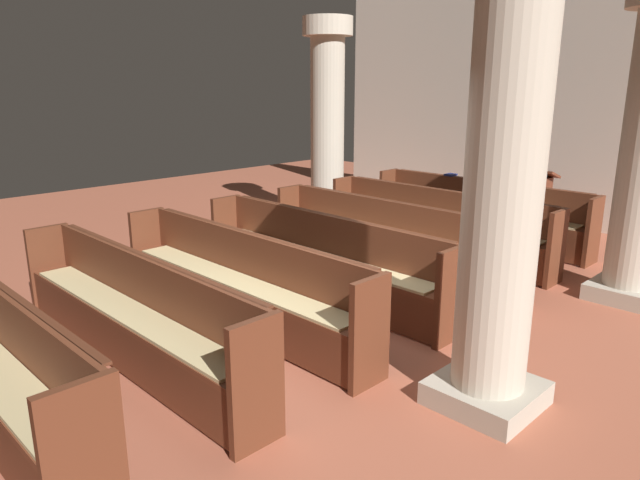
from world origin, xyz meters
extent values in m
plane|color=#AD5B42|center=(0.00, 0.00, 0.00)|extent=(19.20, 19.20, 0.00)
cube|color=silver|center=(0.00, 6.08, 2.25)|extent=(10.00, 0.16, 4.50)
cube|color=brown|center=(-0.73, 4.08, 0.45)|extent=(3.42, 0.38, 0.05)
cube|color=brown|center=(-0.73, 4.25, 0.70)|extent=(3.42, 0.04, 0.45)
cube|color=#562B1A|center=(-0.73, 4.30, 0.92)|extent=(3.28, 0.06, 0.02)
cube|color=#5B2D1B|center=(-2.47, 4.08, 0.47)|extent=(0.06, 0.44, 0.93)
cube|color=#5B2D1B|center=(1.00, 4.08, 0.47)|extent=(0.06, 0.44, 0.93)
cube|color=brown|center=(-0.73, 3.91, 0.23)|extent=(3.42, 0.03, 0.41)
cube|color=#D1BC84|center=(-0.73, 4.06, 0.49)|extent=(3.14, 0.32, 0.03)
cube|color=brown|center=(-0.73, 2.94, 0.45)|extent=(3.42, 0.38, 0.05)
cube|color=brown|center=(-0.73, 3.10, 0.70)|extent=(3.42, 0.04, 0.45)
cube|color=#562B1A|center=(-0.73, 3.15, 0.92)|extent=(3.28, 0.06, 0.02)
cube|color=#5B2D1B|center=(-2.47, 2.94, 0.47)|extent=(0.06, 0.44, 0.93)
cube|color=#5B2D1B|center=(1.00, 2.94, 0.47)|extent=(0.06, 0.44, 0.93)
cube|color=brown|center=(-0.73, 2.76, 0.23)|extent=(3.42, 0.03, 0.41)
cube|color=#D1BC84|center=(-0.73, 2.92, 0.49)|extent=(3.14, 0.32, 0.03)
cube|color=brown|center=(-0.73, 1.79, 0.45)|extent=(3.42, 0.38, 0.05)
cube|color=brown|center=(-0.73, 1.95, 0.70)|extent=(3.42, 0.04, 0.45)
cube|color=#562B1A|center=(-0.73, 2.00, 0.92)|extent=(3.28, 0.06, 0.02)
cube|color=#5B2D1B|center=(-2.47, 1.79, 0.47)|extent=(0.06, 0.44, 0.93)
cube|color=#5B2D1B|center=(1.00, 1.79, 0.47)|extent=(0.06, 0.44, 0.93)
cube|color=brown|center=(-0.73, 1.61, 0.23)|extent=(3.42, 0.03, 0.41)
cube|color=#D1BC84|center=(-0.73, 1.77, 0.49)|extent=(3.14, 0.32, 0.03)
cube|color=brown|center=(-0.73, 0.64, 0.45)|extent=(3.42, 0.38, 0.05)
cube|color=brown|center=(-0.73, 0.81, 0.70)|extent=(3.42, 0.04, 0.45)
cube|color=#562B1A|center=(-0.73, 0.85, 0.92)|extent=(3.28, 0.06, 0.02)
cube|color=#5B2D1B|center=(-2.47, 0.64, 0.47)|extent=(0.06, 0.44, 0.93)
cube|color=#5B2D1B|center=(1.00, 0.64, 0.47)|extent=(0.06, 0.44, 0.93)
cube|color=brown|center=(-0.73, 0.46, 0.23)|extent=(3.42, 0.03, 0.41)
cube|color=#D1BC84|center=(-0.73, 0.62, 0.49)|extent=(3.14, 0.32, 0.03)
cube|color=brown|center=(-0.73, -0.51, 0.45)|extent=(3.42, 0.38, 0.05)
cube|color=brown|center=(-0.73, -0.34, 0.70)|extent=(3.42, 0.05, 0.45)
cube|color=#562B1A|center=(-0.73, -0.29, 0.92)|extent=(3.28, 0.06, 0.02)
cube|color=#5B2D1B|center=(-2.47, -0.51, 0.47)|extent=(0.06, 0.44, 0.93)
cube|color=#5B2D1B|center=(1.00, -0.51, 0.47)|extent=(0.06, 0.44, 0.93)
cube|color=brown|center=(-0.73, -0.68, 0.23)|extent=(3.42, 0.03, 0.41)
cube|color=#D1BC84|center=(-0.73, -0.53, 0.49)|extent=(3.14, 0.32, 0.03)
cube|color=brown|center=(-0.73, -1.66, 0.45)|extent=(3.42, 0.38, 0.05)
cube|color=brown|center=(-0.73, -1.49, 0.70)|extent=(3.42, 0.04, 0.45)
cube|color=#562B1A|center=(-0.73, -1.44, 0.92)|extent=(3.28, 0.06, 0.02)
cube|color=#5B2D1B|center=(-2.47, -1.66, 0.47)|extent=(0.06, 0.44, 0.93)
cube|color=#5B2D1B|center=(1.00, -1.66, 0.47)|extent=(0.06, 0.44, 0.93)
cube|color=brown|center=(-0.73, -1.83, 0.23)|extent=(3.42, 0.03, 0.41)
cube|color=#D1BC84|center=(-0.73, -1.68, 0.49)|extent=(3.14, 0.32, 0.03)
cube|color=brown|center=(-0.73, -2.64, 0.70)|extent=(3.42, 0.04, 0.45)
cube|color=#562B1A|center=(-0.73, -2.59, 0.92)|extent=(3.28, 0.06, 0.02)
cube|color=#5B2D1B|center=(1.00, -2.81, 0.47)|extent=(0.06, 0.44, 0.93)
cube|color=#B6AD9A|center=(1.81, 3.08, 0.09)|extent=(0.76, 0.76, 0.18)
cube|color=#B6AD9A|center=(-3.22, 3.33, 0.09)|extent=(0.76, 0.76, 0.18)
cylinder|color=beige|center=(-3.22, 3.33, 1.65)|extent=(0.57, 0.57, 2.94)
cylinder|color=beige|center=(-3.22, 3.33, 3.27)|extent=(0.82, 0.82, 0.30)
cube|color=#B6AD9A|center=(1.81, -0.07, 0.09)|extent=(0.74, 0.74, 0.18)
cylinder|color=beige|center=(1.81, -0.07, 1.65)|extent=(0.55, 0.55, 2.94)
cube|color=#492215|center=(-0.21, 5.06, 0.03)|extent=(0.45, 0.45, 0.06)
cube|color=#562819|center=(-0.21, 5.06, 0.47)|extent=(0.28, 0.28, 0.95)
cube|color=#5B2A1A|center=(-0.21, 5.06, 1.01)|extent=(0.48, 0.35, 0.15)
cube|color=navy|center=(-1.37, 4.29, 0.95)|extent=(0.14, 0.19, 0.03)
camera|label=1|loc=(3.72, -3.78, 2.39)|focal=32.51mm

